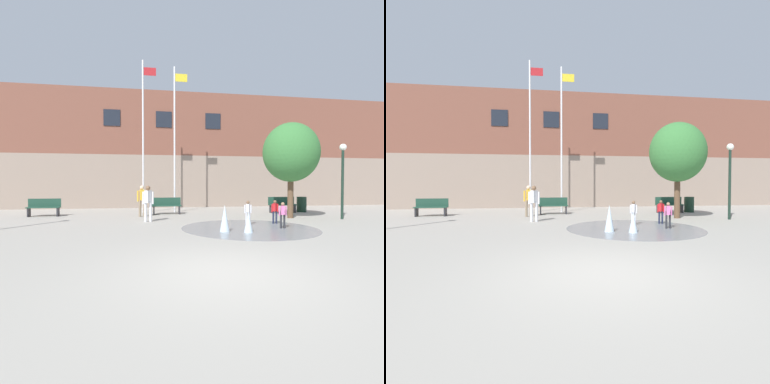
{
  "view_description": "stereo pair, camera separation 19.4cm",
  "coord_description": "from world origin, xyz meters",
  "views": [
    {
      "loc": [
        -1.53,
        -5.43,
        1.69
      ],
      "look_at": [
        0.73,
        8.05,
        1.3
      ],
      "focal_mm": 28.0,
      "sensor_mm": 36.0,
      "label": 1
    },
    {
      "loc": [
        -1.34,
        -5.46,
        1.69
      ],
      "look_at": [
        0.73,
        8.05,
        1.3
      ],
      "focal_mm": 28.0,
      "sensor_mm": 36.0,
      "label": 2
    }
  ],
  "objects": [
    {
      "name": "splash_fountain",
      "position": [
        2.05,
        4.93,
        0.21
      ],
      "size": [
        5.11,
        5.11,
        0.95
      ],
      "color": "gray",
      "rests_on": "ground"
    },
    {
      "name": "trash_can",
      "position": [
        7.82,
        10.97,
        0.45
      ],
      "size": [
        0.56,
        0.56,
        0.9
      ],
      "primitive_type": "cylinder",
      "color": "#193323",
      "rests_on": "ground"
    },
    {
      "name": "child_running",
      "position": [
        3.99,
        6.37,
        0.58
      ],
      "size": [
        0.31,
        0.23,
        0.99
      ],
      "rotation": [
        0.0,
        0.0,
        -2.39
      ],
      "color": "#1E233D",
      "rests_on": "ground"
    },
    {
      "name": "adult_in_red",
      "position": [
        -1.52,
        9.93,
        0.93
      ],
      "size": [
        0.5,
        0.37,
        1.59
      ],
      "rotation": [
        0.0,
        0.0,
        -1.38
      ],
      "color": "#89755B",
      "rests_on": "ground"
    },
    {
      "name": "child_with_pink_shirt",
      "position": [
        2.73,
        6.16,
        0.58
      ],
      "size": [
        0.31,
        0.24,
        0.99
      ],
      "rotation": [
        0.0,
        0.0,
        -2.13
      ],
      "color": "silver",
      "rests_on": "ground"
    },
    {
      "name": "ground_plane",
      "position": [
        0.0,
        0.0,
        0.0
      ],
      "size": [
        100.0,
        100.0,
        0.0
      ],
      "primitive_type": "plane",
      "color": "#9E998E"
    },
    {
      "name": "street_tree_near_building",
      "position": [
        5.64,
        8.18,
        3.19
      ],
      "size": [
        2.7,
        2.7,
        4.65
      ],
      "color": "brown",
      "rests_on": "ground"
    },
    {
      "name": "lamp_post_right_lane",
      "position": [
        7.81,
        7.3,
        2.35
      ],
      "size": [
        0.32,
        0.32,
        3.56
      ],
      "color": "#192D23",
      "rests_on": "ground"
    },
    {
      "name": "park_bench_far_left",
      "position": [
        -6.5,
        10.93,
        0.48
      ],
      "size": [
        1.6,
        0.44,
        0.91
      ],
      "color": "#28282D",
      "rests_on": "ground"
    },
    {
      "name": "flagpole_left",
      "position": [
        -1.42,
        12.03,
        4.61
      ],
      "size": [
        0.8,
        0.1,
        8.72
      ],
      "color": "silver",
      "rests_on": "ground"
    },
    {
      "name": "child_in_fountain",
      "position": [
        3.69,
        5.06,
        0.58
      ],
      "size": [
        0.31,
        0.24,
        0.99
      ],
      "rotation": [
        0.0,
        0.0,
        -1.93
      ],
      "color": "#28282D",
      "rests_on": "ground"
    },
    {
      "name": "library_building",
      "position": [
        0.0,
        18.51,
        4.08
      ],
      "size": [
        36.0,
        6.05,
        8.15
      ],
      "color": "gray",
      "rests_on": "ground"
    },
    {
      "name": "flagpole_right",
      "position": [
        0.4,
        12.03,
        4.49
      ],
      "size": [
        0.8,
        0.1,
        8.47
      ],
      "color": "silver",
      "rests_on": "ground"
    },
    {
      "name": "park_bench_under_left_flagpole",
      "position": [
        -0.19,
        11.02,
        0.48
      ],
      "size": [
        1.6,
        0.44,
        0.91
      ],
      "color": "#28282D",
      "rests_on": "ground"
    },
    {
      "name": "park_bench_center",
      "position": [
        6.48,
        10.74,
        0.48
      ],
      "size": [
        1.6,
        0.44,
        0.91
      ],
      "color": "#28282D",
      "rests_on": "ground"
    },
    {
      "name": "teen_by_trashcan",
      "position": [
        -1.26,
        7.88,
        0.93
      ],
      "size": [
        0.5,
        0.39,
        1.59
      ],
      "rotation": [
        0.0,
        0.0,
        0.96
      ],
      "color": "silver",
      "rests_on": "ground"
    }
  ]
}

